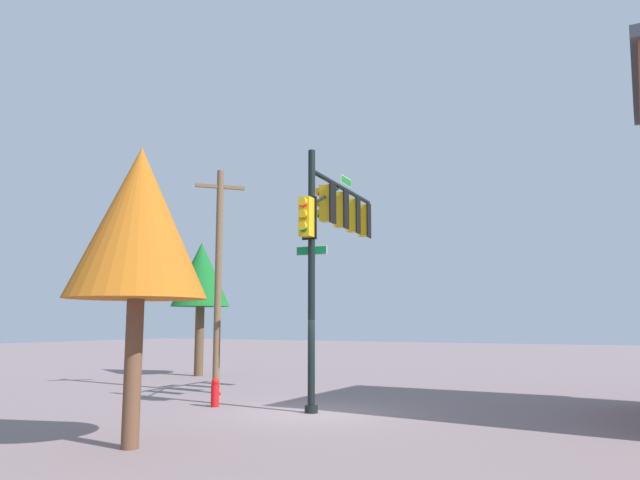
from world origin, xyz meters
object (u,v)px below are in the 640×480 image
(utility_pole, at_px, (218,274))
(fire_hydrant, at_px, (215,392))
(tree_near, at_px, (201,276))
(tree_mid, at_px, (139,224))
(signal_pole_assembly, at_px, (333,226))

(utility_pole, distance_m, fire_hydrant, 5.20)
(fire_hydrant, distance_m, tree_near, 11.48)
(fire_hydrant, height_order, tree_mid, tree_mid)
(tree_near, xyz_separation_m, tree_mid, (-13.46, -9.36, -0.21))
(signal_pole_assembly, bearing_deg, tree_mid, 174.97)
(signal_pole_assembly, distance_m, tree_mid, 7.55)
(utility_pole, distance_m, tree_near, 7.10)
(utility_pole, bearing_deg, fire_hydrant, -142.52)
(signal_pole_assembly, height_order, tree_near, signal_pole_assembly)
(signal_pole_assembly, relative_size, tree_mid, 1.22)
(fire_hydrant, distance_m, tree_mid, 7.16)
(utility_pole, bearing_deg, tree_near, 44.16)
(utility_pole, distance_m, tree_mid, 9.48)
(signal_pole_assembly, distance_m, utility_pole, 5.31)
(tree_mid, bearing_deg, utility_pole, 27.85)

